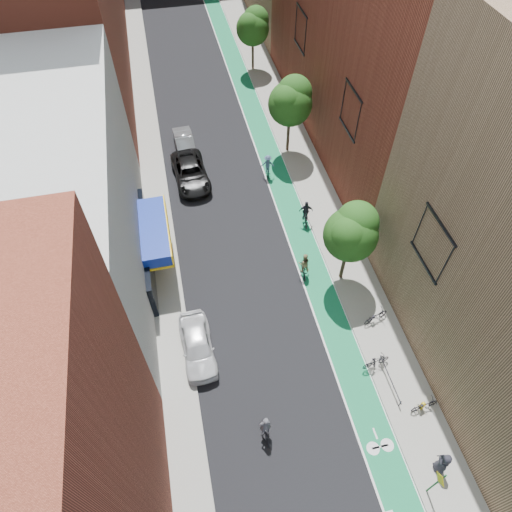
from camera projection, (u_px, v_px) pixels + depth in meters
ground at (302, 445)px, 24.14m from camera, size 160.00×160.00×0.00m
bike_lane at (264, 139)px, 40.64m from camera, size 2.00×68.00×0.01m
sidewalk_left at (151, 154)px, 39.22m from camera, size 2.00×68.00×0.15m
sidewalk_right at (291, 135)px, 40.92m from camera, size 3.00×68.00×0.15m
building_left_near_red at (23, 475)px, 15.81m from camera, size 8.00×10.00×16.00m
building_left_white at (62, 213)px, 26.57m from camera, size 8.00×20.00×12.00m
building_right_mid_red at (373, 0)px, 33.18m from camera, size 8.00×28.00×22.00m
tree_near at (352, 231)px, 27.44m from camera, size 3.40×3.36×6.42m
tree_mid at (291, 100)px, 35.85m from camera, size 3.55×3.53×6.74m
tree_far at (253, 26)px, 44.74m from camera, size 3.30×3.25×6.21m
sign_pole at (437, 483)px, 21.30m from camera, size 0.13×0.71×3.00m
parked_car_white at (197, 345)px, 26.94m from camera, size 2.00×4.68×1.58m
parked_car_black at (191, 173)px, 36.64m from camera, size 2.92×5.74×1.55m
parked_car_silver at (185, 144)px, 39.04m from camera, size 1.75×4.46×1.45m
cyclist_lead at (265, 430)px, 23.90m from camera, size 0.64×1.53×2.10m
cyclist_lane_near at (304, 266)px, 30.58m from camera, size 0.87×1.67×1.98m
cyclist_lane_mid at (306, 215)px, 33.63m from camera, size 1.08×1.68×2.08m
cyclist_lane_far at (268, 167)px, 36.92m from camera, size 1.16×1.58×1.97m
parked_bike_near at (425, 405)px, 24.90m from camera, size 1.68×0.73×0.86m
parked_bike_mid at (376, 361)px, 26.43m from camera, size 1.78×0.73×1.04m
parked_bike_far at (376, 316)px, 28.42m from camera, size 1.83×1.08×0.91m
pedestrian at (443, 463)px, 22.60m from camera, size 0.80×0.99×1.76m
fire_hydrant at (422, 405)px, 24.96m from camera, size 0.23×0.23×0.67m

